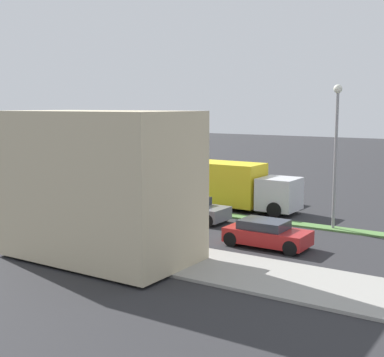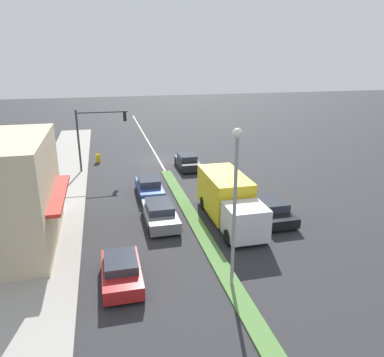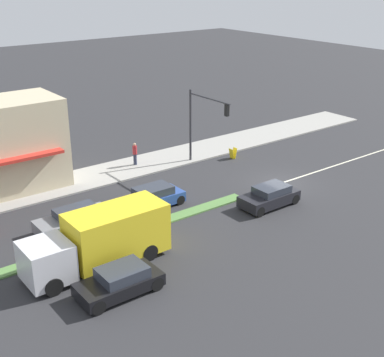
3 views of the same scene
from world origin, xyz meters
TOP-DOWN VIEW (x-y plane):
  - ground_plane at (0.00, 18.00)m, footprint 160.00×160.00m
  - sidewalk_right at (9.00, 18.50)m, footprint 4.00×73.00m
  - lane_marking_center at (0.00, 0.00)m, footprint 0.16×60.00m
  - building_corner_store at (10.53, 15.86)m, footprint 5.11×7.93m
  - street_lamp at (0.00, 22.32)m, footprint 0.44×0.44m
  - delivery_truck at (-2.20, 15.35)m, footprint 2.44×7.50m
  - suv_grey at (2.20, 14.77)m, footprint 1.90×4.41m
  - sedan_dark at (-2.20, 3.39)m, footprint 1.81×3.95m
  - coupe_blue at (2.20, 9.50)m, footprint 1.80×4.30m
  - suv_black at (-5.00, 15.95)m, footprint 1.91×4.00m
  - hatchback_red at (5.00, 20.88)m, footprint 1.81×3.80m

SIDE VIEW (x-z plane):
  - ground_plane at x=0.00m, z-range 0.00..0.00m
  - lane_marking_center at x=0.00m, z-range 0.00..0.01m
  - sidewalk_right at x=9.00m, z-range 0.00..0.12m
  - hatchback_red at x=5.00m, z-range -0.01..1.23m
  - suv_black at x=-5.00m, z-range -0.02..1.29m
  - coupe_blue at x=2.20m, z-range -0.03..1.31m
  - sedan_dark at x=-2.20m, z-range -0.02..1.31m
  - suv_grey at x=2.20m, z-range -0.01..1.32m
  - delivery_truck at x=-2.20m, z-range 0.03..2.90m
  - building_corner_store at x=10.53m, z-range 0.12..6.21m
  - street_lamp at x=0.00m, z-range 1.09..8.46m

